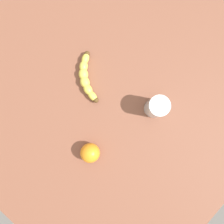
% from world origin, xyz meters
% --- Properties ---
extents(wooden_tabletop, '(1.20, 1.20, 0.03)m').
position_xyz_m(wooden_tabletop, '(0.00, 0.00, 0.01)').
color(wooden_tabletop, brown).
rests_on(wooden_tabletop, ground).
extents(banana, '(0.17, 0.14, 0.04)m').
position_xyz_m(banana, '(0.11, 0.01, 0.05)').
color(banana, '#DCCE4A').
rests_on(banana, wooden_tabletop).
extents(smoothie_glass, '(0.07, 0.07, 0.11)m').
position_xyz_m(smoothie_glass, '(-0.17, -0.07, 0.08)').
color(smoothie_glass, silver).
rests_on(smoothie_glass, wooden_tabletop).
extents(orange_fruit, '(0.07, 0.07, 0.07)m').
position_xyz_m(orange_fruit, '(-0.10, 0.21, 0.07)').
color(orange_fruit, orange).
rests_on(orange_fruit, wooden_tabletop).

